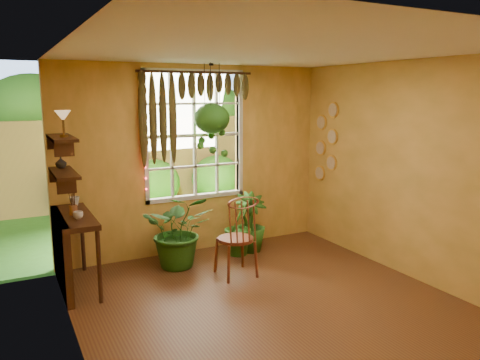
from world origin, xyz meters
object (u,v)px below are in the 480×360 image
at_px(potted_plant_left, 179,230).
at_px(windsor_chair, 237,249).
at_px(hanging_basket, 212,121).
at_px(potted_plant_mid, 240,225).
at_px(counter_ledge, 66,245).

bearing_deg(potted_plant_left, windsor_chair, -50.58).
xyz_separation_m(potted_plant_left, hanging_basket, (0.62, 0.29, 1.41)).
bearing_deg(windsor_chair, potted_plant_mid, 60.60).
bearing_deg(windsor_chair, hanging_basket, 85.51).
bearing_deg(counter_ledge, potted_plant_left, 3.93).
bearing_deg(counter_ledge, windsor_chair, -15.49).
bearing_deg(hanging_basket, counter_ledge, -169.19).
height_order(counter_ledge, potted_plant_mid, counter_ledge).
relative_size(potted_plant_mid, hanging_basket, 0.68).
height_order(counter_ledge, windsor_chair, windsor_chair).
xyz_separation_m(counter_ledge, potted_plant_mid, (2.39, 0.17, -0.11)).
xyz_separation_m(potted_plant_mid, hanging_basket, (-0.33, 0.23, 1.48)).
distance_m(windsor_chair, potted_plant_mid, 0.83).
relative_size(counter_ledge, hanging_basket, 0.92).
bearing_deg(counter_ledge, hanging_basket, 10.81).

